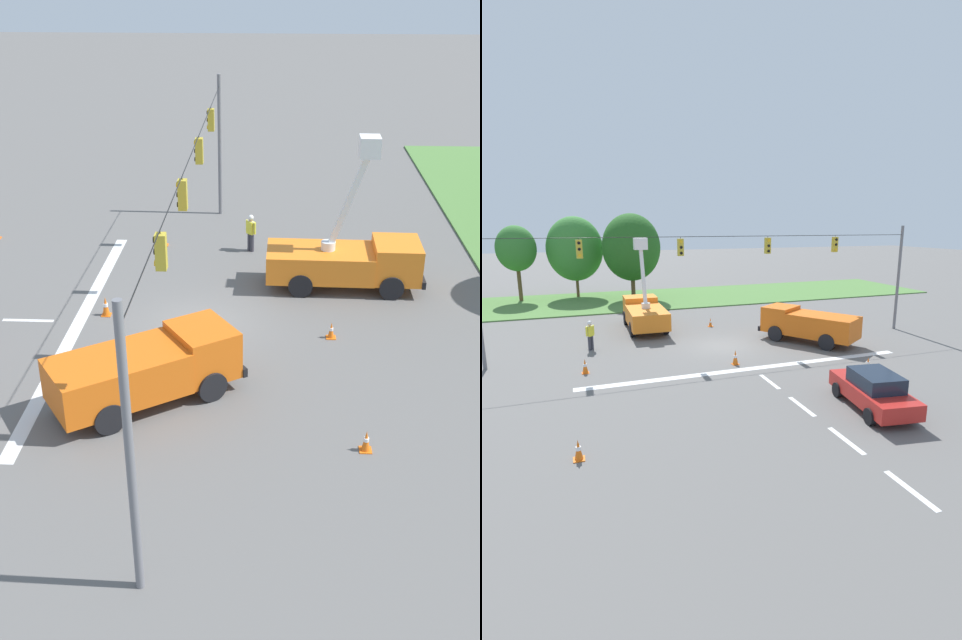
{
  "view_description": "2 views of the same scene",
  "coord_description": "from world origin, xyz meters",
  "views": [
    {
      "loc": [
        25.28,
        2.84,
        13.09
      ],
      "look_at": [
        2.26,
        1.76,
        1.37
      ],
      "focal_mm": 42.0,
      "sensor_mm": 36.0,
      "label": 1
    },
    {
      "loc": [
        -8.59,
        -23.77,
        7.29
      ],
      "look_at": [
        0.29,
        0.96,
        1.39
      ],
      "focal_mm": 24.0,
      "sensor_mm": 36.0,
      "label": 2
    }
  ],
  "objects": [
    {
      "name": "lane_markings",
      "position": [
        0.0,
        -6.02,
        0.0
      ],
      "size": [
        17.6,
        15.25,
        0.01
      ],
      "color": "silver",
      "rests_on": "ground"
    },
    {
      "name": "road_worker",
      "position": [
        -7.67,
        1.8,
        1.0
      ],
      "size": [
        0.51,
        0.48,
        1.77
      ],
      "color": "#383842",
      "rests_on": "ground"
    },
    {
      "name": "signal_gantry",
      "position": [
        0.0,
        -0.0,
        4.58
      ],
      "size": [
        26.2,
        0.33,
        7.2
      ],
      "color": "slate",
      "rests_on": "ground"
    },
    {
      "name": "traffic_cone_mid_right",
      "position": [
        0.86,
        5.05,
        0.3
      ],
      "size": [
        0.36,
        0.36,
        0.63
      ],
      "color": "orange",
      "rests_on": "ground"
    },
    {
      "name": "utility_truck_support_near",
      "position": [
        5.33,
        -0.99,
        1.17
      ],
      "size": [
        5.21,
        6.28,
        2.09
      ],
      "color": "orange",
      "rests_on": "ground"
    },
    {
      "name": "traffic_cone_near_bucket",
      "position": [
        -0.59,
        -3.61,
        0.39
      ],
      "size": [
        0.36,
        0.36,
        0.78
      ],
      "color": "orange",
      "rests_on": "ground"
    },
    {
      "name": "traffic_cone_mid_left",
      "position": [
        5.41,
        -6.79,
        0.34
      ],
      "size": [
        0.36,
        0.36,
        0.7
      ],
      "color": "orange",
      "rests_on": "ground"
    },
    {
      "name": "traffic_cone_foreground_left",
      "position": [
        -8.72,
        -10.72,
        0.34
      ],
      "size": [
        0.36,
        0.36,
        0.69
      ],
      "color": "orange",
      "rests_on": "ground"
    },
    {
      "name": "tree_west",
      "position": [
        -13.08,
        20.96,
        5.05
      ],
      "size": [
        3.59,
        3.67,
        7.21
      ],
      "color": "brown",
      "rests_on": "ground"
    },
    {
      "name": "tree_centre",
      "position": [
        -7.84,
        21.57,
        4.89
      ],
      "size": [
        5.41,
        4.68,
        8.07
      ],
      "color": "brown",
      "rests_on": "ground"
    },
    {
      "name": "utility_truck_bucket_lift",
      "position": [
        -3.76,
        5.97,
        1.27
      ],
      "size": [
        2.63,
        6.51,
        6.36
      ],
      "color": "orange",
      "rests_on": "ground"
    },
    {
      "name": "traffic_cone_foreground_right",
      "position": [
        7.68,
        5.62,
        0.32
      ],
      "size": [
        0.36,
        0.36,
        0.67
      ],
      "color": "orange",
      "rests_on": "ground"
    },
    {
      "name": "grass_verge",
      "position": [
        0.0,
        18.0,
        0.05
      ],
      "size": [
        56.0,
        12.0,
        0.1
      ],
      "primitive_type": "cube",
      "color": "#517F3D",
      "rests_on": "ground"
    },
    {
      "name": "traffic_cone_lane_edge_a",
      "position": [
        -8.17,
        -2.36,
        0.37
      ],
      "size": [
        0.36,
        0.36,
        0.75
      ],
      "color": "orange",
      "rests_on": "ground"
    },
    {
      "name": "tree_east",
      "position": [
        -2.74,
        18.3,
        5.11
      ],
      "size": [
        5.52,
        5.65,
        8.32
      ],
      "color": "brown",
      "rests_on": "ground"
    },
    {
      "name": "ground_plane",
      "position": [
        0.0,
        0.0,
        0.0
      ],
      "size": [
        200.0,
        200.0,
        0.0
      ],
      "primitive_type": "plane",
      "color": "#605E5B"
    },
    {
      "name": "sedan_red",
      "position": [
        2.58,
        -10.66,
        0.79
      ],
      "size": [
        2.4,
        4.52,
        1.56
      ],
      "color": "red",
      "rests_on": "ground"
    }
  ]
}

